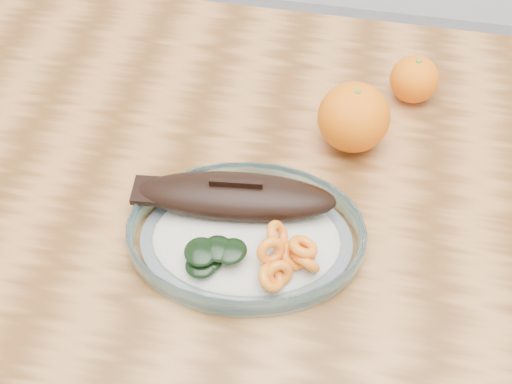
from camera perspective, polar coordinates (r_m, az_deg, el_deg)
dining_table at (r=0.84m, az=7.04°, el=-6.95°), size 1.20×0.80×0.75m
plated_meal at (r=0.72m, az=-0.94°, el=-3.60°), size 0.54×0.54×0.08m
orange_left at (r=0.81m, az=8.68°, el=6.58°), size 0.09×0.09×0.09m
orange_right at (r=0.90m, az=13.90°, el=9.70°), size 0.07×0.07×0.07m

